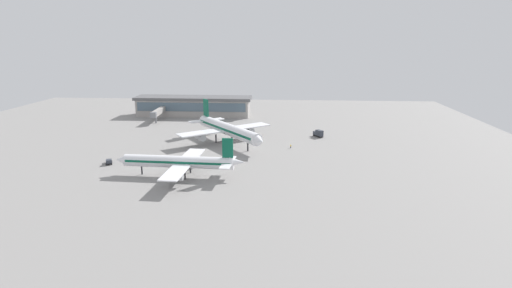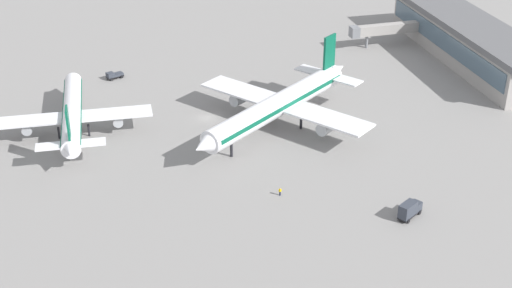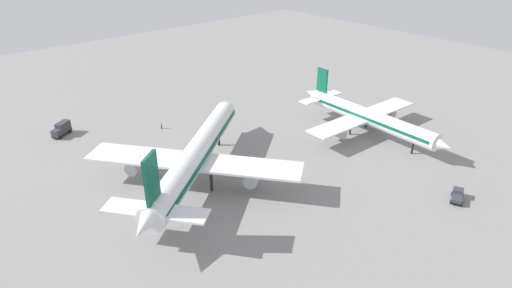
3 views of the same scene
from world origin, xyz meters
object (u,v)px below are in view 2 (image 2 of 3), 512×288
at_px(pushback_tractor, 114,75).
at_px(catering_truck, 410,209).
at_px(airplane_at_gate, 279,104).
at_px(airplane_taxiing, 72,113).
at_px(ground_crew_worker, 280,192).

height_order(pushback_tractor, catering_truck, catering_truck).
distance_m(airplane_at_gate, catering_truck, 43.46).
bearing_deg(airplane_taxiing, pushback_tractor, -18.16).
bearing_deg(catering_truck, pushback_tractor, 87.34).
xyz_separation_m(airplane_taxiing, catering_truck, (-50.63, -58.86, -3.20)).
xyz_separation_m(pushback_tractor, ground_crew_worker, (-67.05, -26.67, -0.12)).
distance_m(airplane_taxiing, ground_crew_worker, 53.37).
relative_size(airplane_at_gate, ground_crew_worker, 27.89).
bearing_deg(airplane_at_gate, ground_crew_worker, 37.17).
xyz_separation_m(catering_truck, ground_crew_worker, (13.21, 21.03, -0.85)).
xyz_separation_m(pushback_tractor, catering_truck, (-80.26, -47.69, 0.73)).
xyz_separation_m(airplane_taxiing, ground_crew_worker, (-37.42, -37.83, -4.05)).
bearing_deg(catering_truck, airplane_taxiing, 105.91).
xyz_separation_m(airplane_at_gate, catering_truck, (-41.09, -13.43, -4.42)).
relative_size(airplane_taxiing, catering_truck, 7.74).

